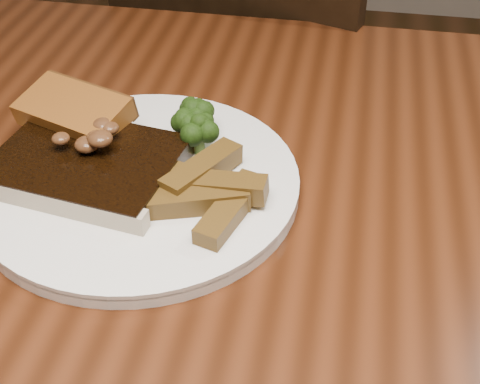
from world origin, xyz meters
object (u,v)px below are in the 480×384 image
object	(u,v)px
chair_far	(260,96)
steak	(87,166)
garlic_bread	(76,128)
dining_table	(237,292)
potato_wedges	(221,170)
plate	(140,185)

from	to	relation	value
chair_far	steak	distance (m)	0.66
chair_far	garlic_bread	bearing A→B (deg)	96.18
dining_table	chair_far	size ratio (longest dim) A/B	1.72
dining_table	steak	distance (m)	0.20
garlic_bread	potato_wedges	distance (m)	0.17
plate	garlic_bread	xyz separation A→B (m)	(-0.09, 0.06, 0.02)
dining_table	chair_far	world-z (taller)	chair_far
chair_far	plate	size ratio (longest dim) A/B	2.98
plate	steak	world-z (taller)	steak
chair_far	potato_wedges	distance (m)	0.64
potato_wedges	plate	bearing A→B (deg)	-169.67
plate	garlic_bread	world-z (taller)	garlic_bread
dining_table	plate	bearing A→B (deg)	161.95
plate	potato_wedges	size ratio (longest dim) A/B	2.53
potato_wedges	steak	bearing A→B (deg)	-172.15
dining_table	plate	size ratio (longest dim) A/B	5.12
plate	potato_wedges	xyz separation A→B (m)	(0.08, 0.01, 0.02)
dining_table	potato_wedges	bearing A→B (deg)	116.63
dining_table	chair_far	xyz separation A→B (m)	(-0.07, 0.63, -0.14)
chair_far	plate	distance (m)	0.64
steak	potato_wedges	world-z (taller)	steak
dining_table	garlic_bread	distance (m)	0.24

